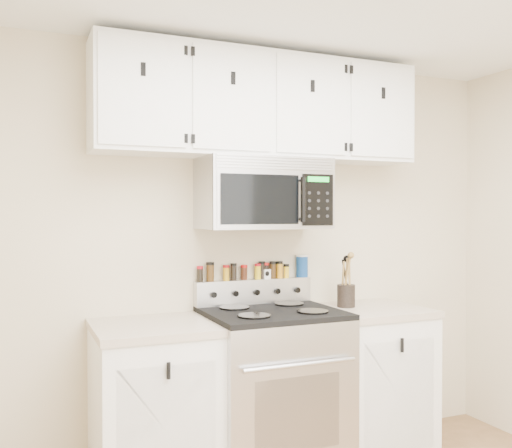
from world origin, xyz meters
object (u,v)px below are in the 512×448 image
at_px(microwave, 264,194).
at_px(salt_canister, 302,266).
at_px(utensil_crock, 346,294).
at_px(range, 272,390).

height_order(microwave, salt_canister, microwave).
bearing_deg(microwave, utensil_crock, -3.57).
distance_m(microwave, salt_canister, 0.59).
bearing_deg(range, utensil_crock, 9.44).
relative_size(range, salt_canister, 7.76).
distance_m(range, utensil_crock, 0.76).
bearing_deg(salt_canister, microwave, -155.39).
relative_size(microwave, salt_canister, 5.36).
xyz_separation_m(microwave, utensil_crock, (0.55, -0.03, -0.63)).
height_order(microwave, utensil_crock, microwave).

